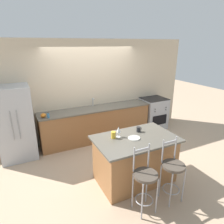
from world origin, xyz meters
TOP-DOWN VIEW (x-y plane):
  - ground_plane at (0.00, 0.00)m, footprint 18.00×18.00m
  - wall_back at (0.00, 0.68)m, footprint 6.00×0.07m
  - back_counter at (0.00, 0.37)m, footprint 3.07×0.66m
  - sink_faucet at (0.00, 0.56)m, footprint 0.02×0.13m
  - kitchen_island at (-0.00, -1.64)m, footprint 1.54×0.98m
  - refrigerator at (-2.00, 0.30)m, footprint 0.77×0.75m
  - oven_range at (1.93, 0.33)m, footprint 0.73×0.68m
  - bar_stool_near at (-0.28, -2.37)m, footprint 0.38×0.38m
  - bar_stool_far at (0.28, -2.37)m, footprint 0.38×0.38m
  - dinner_plate at (-0.04, -1.64)m, footprint 0.23×0.23m
  - wine_glass at (-0.27, -1.46)m, footprint 0.08×0.08m
  - coffee_mug at (0.20, -1.43)m, footprint 0.12×0.08m
  - tumbler_cup at (-0.38, -1.46)m, footprint 0.09×0.09m
  - pumpkin_decoration at (-1.39, 0.21)m, footprint 0.13×0.13m
  - soap_bottle at (-1.29, 0.14)m, footprint 0.06×0.06m

SIDE VIEW (x-z plane):
  - ground_plane at x=0.00m, z-range 0.00..0.00m
  - kitchen_island at x=0.00m, z-range 0.00..0.92m
  - back_counter at x=0.00m, z-range 0.00..0.92m
  - oven_range at x=1.93m, z-range 0.00..0.97m
  - bar_stool_near at x=-0.28m, z-range 0.01..1.13m
  - bar_stool_far at x=0.28m, z-range 0.01..1.13m
  - refrigerator at x=-2.00m, z-range 0.00..1.72m
  - dinner_plate at x=-0.04m, z-range 0.91..0.93m
  - coffee_mug at x=0.20m, z-range 0.91..1.01m
  - pumpkin_decoration at x=-1.39m, z-range 0.91..1.04m
  - tumbler_cup at x=-0.38m, z-range 0.91..1.04m
  - soap_bottle at x=-1.29m, z-range 0.91..1.05m
  - wine_glass at x=-0.27m, z-range 0.95..1.16m
  - sink_faucet at x=0.00m, z-range 0.95..1.17m
  - wall_back at x=0.00m, z-range 0.00..2.70m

